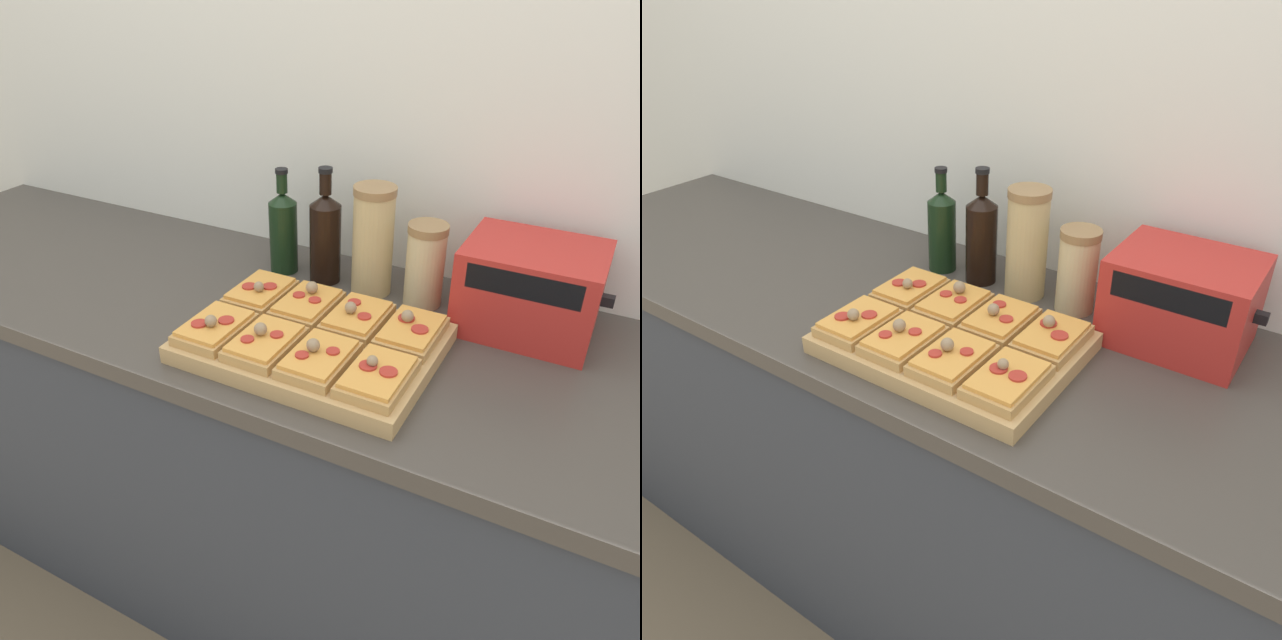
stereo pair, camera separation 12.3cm
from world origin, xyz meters
TOP-DOWN VIEW (x-y plane):
  - wall_back at (0.00, 0.67)m, footprint 6.00×0.06m
  - kitchen_counter at (0.00, 0.32)m, footprint 2.63×0.67m
  - cutting_board at (0.04, 0.21)m, footprint 0.48×0.35m
  - pizza_slice_back_left at (-0.13, 0.29)m, footprint 0.11×0.16m
  - pizza_slice_back_midleft at (-0.02, 0.29)m, footprint 0.11×0.16m
  - pizza_slice_back_midright at (0.10, 0.29)m, footprint 0.11×0.16m
  - pizza_slice_back_right at (0.21, 0.29)m, footprint 0.11×0.16m
  - pizza_slice_front_left at (-0.13, 0.13)m, footprint 0.11×0.16m
  - pizza_slice_front_midleft at (-0.02, 0.13)m, footprint 0.11×0.16m
  - pizza_slice_front_midright at (0.10, 0.13)m, footprint 0.11×0.16m
  - pizza_slice_front_right at (0.21, 0.13)m, footprint 0.11×0.16m
  - olive_oil_bottle at (-0.20, 0.50)m, footprint 0.07×0.07m
  - wine_bottle at (-0.08, 0.50)m, footprint 0.07×0.07m
  - grain_jar_tall at (0.04, 0.50)m, footprint 0.10×0.10m
  - grain_jar_short at (0.16, 0.50)m, footprint 0.09×0.09m
  - toaster_oven at (0.39, 0.50)m, footprint 0.29×0.22m

SIDE VIEW (x-z plane):
  - kitchen_counter at x=0.00m, z-range 0.00..0.93m
  - cutting_board at x=0.04m, z-range 0.93..0.96m
  - pizza_slice_front_right at x=0.21m, z-range 0.95..1.00m
  - pizza_slice_back_left at x=-0.13m, z-range 0.95..1.00m
  - pizza_slice_back_midright at x=0.10m, z-range 0.95..1.00m
  - pizza_slice_front_left at x=-0.13m, z-range 0.95..1.00m
  - pizza_slice_front_midright at x=0.10m, z-range 0.95..1.00m
  - pizza_slice_front_midleft at x=-0.02m, z-range 0.95..1.00m
  - pizza_slice_back_right at x=0.21m, z-range 0.95..1.00m
  - pizza_slice_back_midleft at x=-0.02m, z-range 0.95..1.00m
  - toaster_oven at x=0.39m, z-range 0.93..1.11m
  - grain_jar_short at x=0.16m, z-range 0.93..1.11m
  - olive_oil_bottle at x=-0.20m, z-range 0.90..1.16m
  - wine_bottle at x=-0.08m, z-range 0.90..1.18m
  - grain_jar_tall at x=0.04m, z-range 0.93..1.18m
  - wall_back at x=0.00m, z-range 0.00..2.50m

